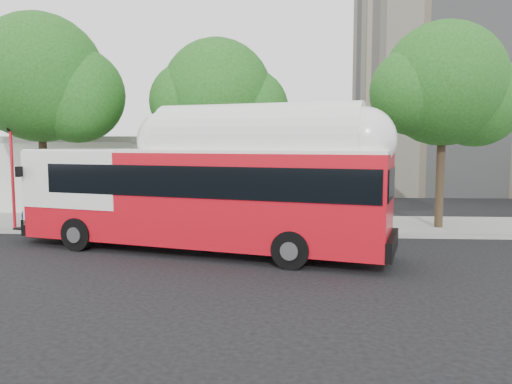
% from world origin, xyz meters
% --- Properties ---
extents(ground, '(120.00, 120.00, 0.00)m').
position_xyz_m(ground, '(0.00, 0.00, 0.00)').
color(ground, black).
rests_on(ground, ground).
extents(sidewalk, '(60.00, 5.00, 0.15)m').
position_xyz_m(sidewalk, '(0.00, 6.50, 0.07)').
color(sidewalk, gray).
rests_on(sidewalk, ground).
extents(curb_strip, '(60.00, 0.30, 0.15)m').
position_xyz_m(curb_strip, '(0.00, 3.90, 0.07)').
color(curb_strip, gray).
rests_on(curb_strip, ground).
extents(red_curb_segment, '(10.00, 0.32, 0.16)m').
position_xyz_m(red_curb_segment, '(-3.00, 3.90, 0.08)').
color(red_curb_segment, maroon).
rests_on(red_curb_segment, ground).
extents(street_tree_left, '(6.67, 5.80, 9.74)m').
position_xyz_m(street_tree_left, '(-8.53, 5.56, 6.60)').
color(street_tree_left, '#2D2116').
rests_on(street_tree_left, ground).
extents(street_tree_mid, '(5.75, 5.00, 8.62)m').
position_xyz_m(street_tree_mid, '(-0.59, 6.06, 5.91)').
color(street_tree_mid, '#2D2116').
rests_on(street_tree_mid, ground).
extents(street_tree_right, '(6.21, 5.40, 9.18)m').
position_xyz_m(street_tree_right, '(9.44, 5.86, 6.26)').
color(street_tree_right, '#2D2116').
rests_on(street_tree_right, ground).
extents(low_commercial_bldg, '(16.20, 10.20, 4.25)m').
position_xyz_m(low_commercial_bldg, '(-14.00, 14.00, 2.15)').
color(low_commercial_bldg, silver).
rests_on(low_commercial_bldg, ground).
extents(transit_bus, '(14.38, 6.35, 4.21)m').
position_xyz_m(transit_bus, '(-0.81, 0.74, 1.97)').
color(transit_bus, red).
rests_on(transit_bus, ground).
extents(signal_pole, '(0.13, 0.44, 4.68)m').
position_xyz_m(signal_pole, '(-9.73, 4.14, 2.40)').
color(signal_pole, red).
rests_on(signal_pole, ground).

